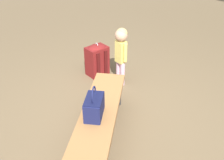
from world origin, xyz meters
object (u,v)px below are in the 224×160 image
object	(u,v)px
park_bench	(100,113)
backpack_small	(98,103)
backpack_large	(97,59)
child_standing	(121,48)
handbag	(94,106)

from	to	relation	value
park_bench	backpack_small	size ratio (longest dim) A/B	5.31
backpack_large	backpack_small	size ratio (longest dim) A/B	1.93
park_bench	child_standing	xyz separation A→B (m)	(1.27, -0.17, 0.25)
handbag	backpack_large	xyz separation A→B (m)	(1.67, 0.21, -0.28)
backpack_large	child_standing	bearing A→B (deg)	-123.45
park_bench	child_standing	distance (m)	1.30
backpack_small	handbag	bearing A→B (deg)	-174.35
handbag	backpack_small	bearing A→B (deg)	5.65
backpack_small	child_standing	bearing A→B (deg)	-19.30
handbag	child_standing	bearing A→B (deg)	-8.65
park_bench	backpack_small	world-z (taller)	park_bench
park_bench	backpack_large	world-z (taller)	backpack_large
child_standing	handbag	bearing A→B (deg)	171.35
park_bench	backpack_small	distance (m)	0.56
backpack_large	park_bench	bearing A→B (deg)	-170.60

